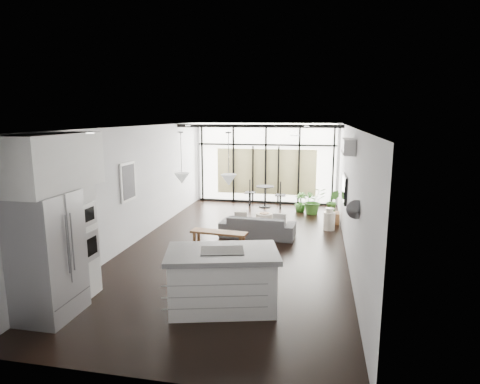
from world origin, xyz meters
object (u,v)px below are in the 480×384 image
at_px(island, 223,280).
at_px(milk_can, 329,219).
at_px(fridge, 47,256).
at_px(sofa, 258,223).
at_px(pouf, 264,220).
at_px(tv, 345,188).
at_px(console_bench, 219,240).

xyz_separation_m(island, milk_can, (1.76, 4.91, -0.18)).
height_order(fridge, sofa, fridge).
distance_m(fridge, sofa, 5.33).
height_order(pouf, tv, tv).
bearing_deg(sofa, pouf, -88.89).
bearing_deg(pouf, console_bench, -109.94).
height_order(console_bench, pouf, console_bench).
relative_size(pouf, milk_can, 0.77).
height_order(island, fridge, fridge).
relative_size(island, sofa, 0.93).
relative_size(pouf, tv, 0.43).
xyz_separation_m(pouf, milk_can, (1.77, 0.02, 0.12)).
distance_m(fridge, pouf, 6.24).
distance_m(fridge, console_bench, 4.03).
distance_m(sofa, milk_can, 2.06).
xyz_separation_m(fridge, pouf, (2.52, 5.66, -0.78)).
bearing_deg(island, fridge, -177.58).
bearing_deg(console_bench, milk_can, 46.00).
distance_m(pouf, milk_can, 1.77).
relative_size(fridge, sofa, 1.02).
relative_size(island, milk_can, 2.89).
height_order(island, tv, tv).
height_order(console_bench, milk_can, milk_can).
xyz_separation_m(fridge, milk_can, (4.28, 5.68, -0.66)).
bearing_deg(sofa, console_bench, 60.08).
distance_m(sofa, console_bench, 1.35).
bearing_deg(console_bench, pouf, 76.01).
relative_size(fridge, console_bench, 1.46).
xyz_separation_m(console_bench, pouf, (0.76, 2.11, -0.02)).
bearing_deg(console_bench, island, -68.64).
bearing_deg(pouf, sofa, -91.91).
bearing_deg(sofa, milk_can, -147.93).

